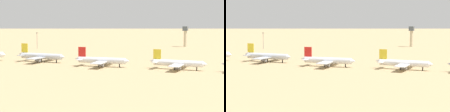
# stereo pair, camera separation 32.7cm
# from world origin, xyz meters

# --- Properties ---
(ground) EXTENTS (4000.00, 4000.00, 0.00)m
(ground) POSITION_xyz_m (0.00, 0.00, 0.00)
(ground) COLOR tan
(ridge_far_west) EXTENTS (419.05, 344.72, 86.72)m
(ridge_far_west) POSITION_xyz_m (-429.77, 940.97, 43.36)
(ridge_far_west) COLOR gray
(ridge_far_west) RESTS_ON ground
(parked_jet_yellow_1) EXTENTS (39.48, 33.04, 13.08)m
(parked_jet_yellow_1) POSITION_xyz_m (-50.35, 24.21, 4.29)
(parked_jet_yellow_1) COLOR silver
(parked_jet_yellow_1) RESTS_ON ground
(parked_jet_red_2) EXTENTS (38.39, 32.38, 12.68)m
(parked_jet_red_2) POSITION_xyz_m (0.73, 16.79, 4.15)
(parked_jet_red_2) COLOR silver
(parked_jet_red_2) RESTS_ON ground
(parked_jet_yellow_3) EXTENTS (37.01, 30.99, 12.25)m
(parked_jet_yellow_3) POSITION_xyz_m (50.33, 21.89, 4.01)
(parked_jet_yellow_3) COLOR white
(parked_jet_yellow_3) RESTS_ON ground
(control_tower) EXTENTS (5.20, 5.20, 21.84)m
(control_tower) POSITION_xyz_m (16.00, 203.03, 13.18)
(control_tower) COLOR #C6B793
(control_tower) RESTS_ON ground
(light_pole_west) EXTENTS (1.80, 0.50, 16.24)m
(light_pole_west) POSITION_xyz_m (-115.70, 119.72, 9.34)
(light_pole_west) COLOR #59595E
(light_pole_west) RESTS_ON ground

